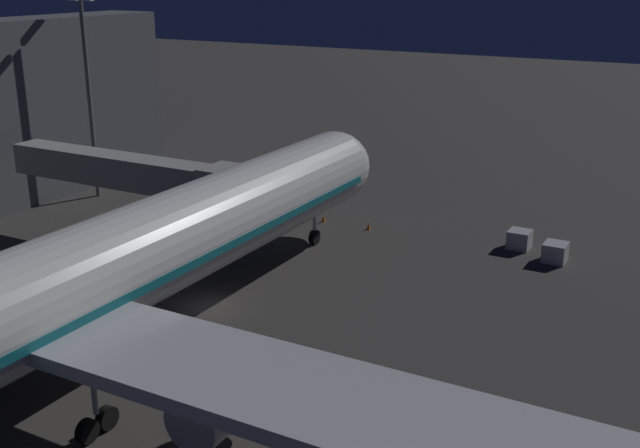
# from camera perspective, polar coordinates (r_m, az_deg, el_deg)

# --- Properties ---
(ground_plane) EXTENTS (320.00, 320.00, 0.00)m
(ground_plane) POSITION_cam_1_polar(r_m,az_deg,el_deg) (51.76, -8.15, -6.12)
(ground_plane) COLOR #383533
(airliner_at_gate) EXTENTS (59.62, 66.70, 19.64)m
(airliner_at_gate) POSITION_cam_1_polar(r_m,az_deg,el_deg) (41.11, -19.09, -5.08)
(airliner_at_gate) COLOR silver
(airliner_at_gate) RESTS_ON ground_plane
(jet_bridge) EXTENTS (22.99, 3.40, 7.23)m
(jet_bridge) POSITION_cam_1_polar(r_m,az_deg,el_deg) (63.22, -12.97, 3.59)
(jet_bridge) COLOR #9E9E99
(jet_bridge) RESTS_ON ground_plane
(apron_floodlight_mast) EXTENTS (2.90, 0.50, 19.04)m
(apron_floodlight_mast) POSITION_cam_1_polar(r_m,az_deg,el_deg) (77.01, -16.69, 9.87)
(apron_floodlight_mast) COLOR #59595E
(apron_floodlight_mast) RESTS_ON ground_plane
(baggage_container_near_belt) EXTENTS (1.70, 1.88, 1.46)m
(baggage_container_near_belt) POSITION_cam_1_polar(r_m,az_deg,el_deg) (61.52, 16.90, -2.00)
(baggage_container_near_belt) COLOR #B7BABF
(baggage_container_near_belt) RESTS_ON ground_plane
(baggage_container_far_row) EXTENTS (1.71, 1.75, 1.46)m
(baggage_container_far_row) POSITION_cam_1_polar(r_m,az_deg,el_deg) (63.68, 14.45, -1.10)
(baggage_container_far_row) COLOR #B7BABF
(baggage_container_far_row) RESTS_ON ground_plane
(traffic_cone_nose_port) EXTENTS (0.36, 0.36, 0.55)m
(traffic_cone_nose_port) POSITION_cam_1_polar(r_m,az_deg,el_deg) (66.31, 3.58, -0.17)
(traffic_cone_nose_port) COLOR orange
(traffic_cone_nose_port) RESTS_ON ground_plane
(traffic_cone_nose_starboard) EXTENTS (0.36, 0.36, 0.55)m
(traffic_cone_nose_starboard) POSITION_cam_1_polar(r_m,az_deg,el_deg) (68.21, 0.24, 0.39)
(traffic_cone_nose_starboard) COLOR orange
(traffic_cone_nose_starboard) RESTS_ON ground_plane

